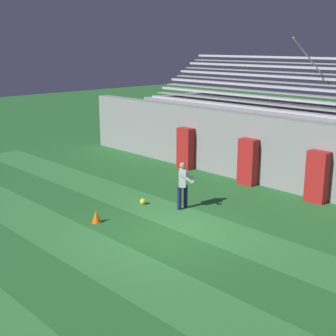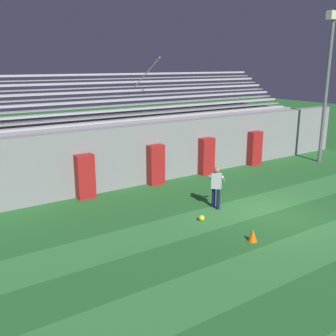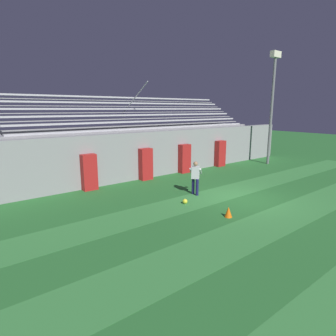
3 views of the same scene
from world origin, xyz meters
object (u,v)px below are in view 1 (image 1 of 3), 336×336
at_px(padding_pillar_gate_left, 248,162).
at_px(soccer_ball, 143,201).
at_px(goalkeeper, 183,182).
at_px(padding_pillar_gate_right, 317,177).
at_px(padding_pillar_far_left, 186,148).
at_px(traffic_cone, 96,216).

height_order(padding_pillar_gate_left, soccer_ball, padding_pillar_gate_left).
bearing_deg(goalkeeper, padding_pillar_gate_right, 54.71).
distance_m(padding_pillar_far_left, soccer_ball, 5.39).
height_order(padding_pillar_gate_right, soccer_ball, padding_pillar_gate_right).
distance_m(padding_pillar_gate_left, padding_pillar_far_left, 3.51).
bearing_deg(traffic_cone, soccer_ball, 97.34).
relative_size(padding_pillar_gate_right, padding_pillar_far_left, 1.00).
bearing_deg(padding_pillar_far_left, padding_pillar_gate_right, 0.00).
distance_m(padding_pillar_gate_right, goalkeeper, 4.91).
distance_m(padding_pillar_far_left, goalkeeper, 5.48).
bearing_deg(padding_pillar_gate_right, goalkeeper, -125.29).
bearing_deg(soccer_ball, padding_pillar_gate_left, 77.32).
bearing_deg(padding_pillar_gate_right, traffic_cone, -118.94).
distance_m(padding_pillar_gate_right, padding_pillar_far_left, 6.58).
distance_m(padding_pillar_far_left, traffic_cone, 7.51).
bearing_deg(padding_pillar_gate_left, goalkeeper, -86.66).
height_order(soccer_ball, traffic_cone, traffic_cone).
bearing_deg(padding_pillar_gate_right, padding_pillar_far_left, 180.00).
xyz_separation_m(padding_pillar_gate_left, padding_pillar_far_left, (-3.51, 0.00, 0.00)).
height_order(padding_pillar_far_left, goalkeeper, padding_pillar_far_left).
distance_m(padding_pillar_gate_left, goalkeeper, 4.01).
xyz_separation_m(padding_pillar_far_left, soccer_ball, (2.45, -4.73, -0.83)).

